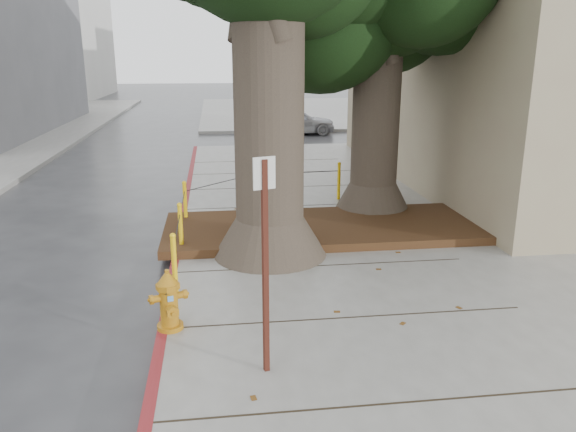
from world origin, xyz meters
The scene contains 12 objects.
ground centered at (0.00, 0.00, 0.00)m, with size 140.00×140.00×0.00m, color #28282B.
sidewalk_far centered at (6.00, 30.00, 0.07)m, with size 16.00×20.00×0.15m, color slate.
curb_red centered at (-2.00, 2.50, 0.07)m, with size 0.14×26.00×0.16m, color maroon.
planter_bed centered at (0.90, 3.90, 0.23)m, with size 6.40×2.60×0.16m, color black.
building_far_white centered at (-17.00, 45.00, 7.50)m, with size 12.00×18.00×15.00m, color silver.
building_side_white centered at (16.00, 26.00, 4.50)m, with size 10.00×10.00×9.00m, color silver.
building_side_grey centered at (22.00, 32.00, 6.00)m, with size 12.00×14.00×12.00m, color slate.
bollard_ring centered at (-0.87, 4.38, 0.66)m, with size 3.79×5.39×0.95m.
fire_hydrant centered at (-1.90, -0.01, 0.56)m, with size 0.44×0.43×0.83m.
signpost centered at (-0.73, -1.19, 1.55)m, with size 0.24×0.09×2.48m.
car_silver centered at (2.47, 19.40, 0.65)m, with size 1.54×3.82×1.30m, color #A9A9AE.
car_red centered at (8.78, 18.57, 0.62)m, with size 1.31×3.75×1.24m, color maroon.
Camera 1 is at (-1.22, -6.88, 3.64)m, focal length 35.00 mm.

